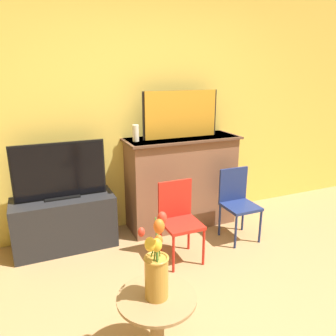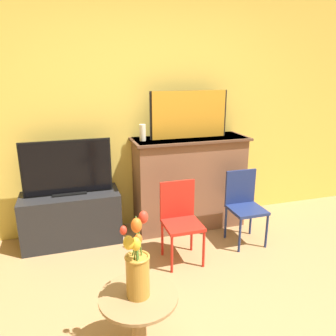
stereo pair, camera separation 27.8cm
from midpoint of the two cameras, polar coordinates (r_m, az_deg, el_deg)
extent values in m
cube|color=#EAC651|center=(3.61, -7.77, 10.48)|extent=(8.00, 0.06, 2.70)
cube|color=brown|center=(3.71, 0.20, -2.47)|extent=(1.21, 0.43, 1.03)
cube|color=brown|center=(3.57, 0.27, 5.12)|extent=(1.27, 0.47, 0.02)
cube|color=black|center=(3.54, -0.05, 9.32)|extent=(0.86, 0.02, 0.50)
cube|color=orange|center=(3.53, 0.02, 9.30)|extent=(0.82, 0.02, 0.50)
cylinder|color=silver|center=(3.39, -8.02, 6.02)|extent=(0.07, 0.07, 0.17)
cube|color=#232326|center=(3.52, -19.72, -8.96)|extent=(0.98, 0.43, 0.53)
cube|color=black|center=(3.42, -20.16, -4.83)|extent=(0.33, 0.12, 0.01)
cube|color=black|center=(3.34, -20.62, -0.48)|extent=(0.87, 0.02, 0.55)
cube|color=black|center=(3.33, -20.61, -0.52)|extent=(0.84, 0.02, 0.52)
cylinder|color=red|center=(2.97, -1.82, -14.88)|extent=(0.02, 0.02, 0.35)
cylinder|color=red|center=(3.07, 3.58, -13.70)|extent=(0.02, 0.02, 0.35)
cylinder|color=red|center=(3.21, -3.83, -12.26)|extent=(0.02, 0.02, 0.35)
cylinder|color=red|center=(3.31, 1.20, -11.30)|extent=(0.02, 0.02, 0.35)
cube|color=red|center=(3.04, -0.22, -9.84)|extent=(0.34, 0.34, 0.03)
cube|color=red|center=(3.10, -1.35, -5.42)|extent=(0.34, 0.02, 0.36)
cylinder|color=navy|center=(3.37, 9.37, -11.03)|extent=(0.02, 0.02, 0.35)
cylinder|color=navy|center=(3.52, 13.58, -9.97)|extent=(0.02, 0.02, 0.35)
cylinder|color=navy|center=(3.60, 6.78, -9.04)|extent=(0.02, 0.02, 0.35)
cylinder|color=navy|center=(3.74, 10.84, -8.15)|extent=(0.02, 0.02, 0.35)
cube|color=navy|center=(3.47, 10.30, -6.66)|extent=(0.34, 0.34, 0.03)
cube|color=navy|center=(3.52, 9.09, -2.84)|extent=(0.34, 0.02, 0.36)
cylinder|color=#99754C|center=(2.22, -5.92, -26.34)|extent=(0.08, 0.08, 0.44)
cylinder|color=#99754C|center=(2.07, -6.12, -21.69)|extent=(0.47, 0.47, 0.02)
cylinder|color=#B78433|center=(1.99, -6.25, -18.59)|extent=(0.14, 0.14, 0.25)
torus|color=#B78433|center=(1.92, -6.37, -15.48)|extent=(0.15, 0.15, 0.02)
cylinder|color=#477A2D|center=(1.89, -6.75, -15.21)|extent=(0.05, 0.05, 0.22)
ellipsoid|color=gold|center=(1.79, -7.73, -13.13)|extent=(0.06, 0.06, 0.08)
cylinder|color=#477A2D|center=(1.89, -6.38, -15.50)|extent=(0.02, 0.04, 0.20)
ellipsoid|color=gold|center=(1.81, -6.49, -13.32)|extent=(0.06, 0.06, 0.08)
cylinder|color=#477A2D|center=(1.89, -5.88, -13.36)|extent=(0.03, 0.02, 0.32)
ellipsoid|color=red|center=(1.83, -5.42, -8.75)|extent=(0.05, 0.05, 0.07)
cylinder|color=#477A2D|center=(1.91, -7.04, -14.48)|extent=(0.05, 0.06, 0.24)
ellipsoid|color=red|center=(1.89, -8.96, -11.08)|extent=(0.04, 0.04, 0.06)
cylinder|color=#477A2D|center=(1.85, -6.37, -13.74)|extent=(0.02, 0.08, 0.33)
ellipsoid|color=orange|center=(1.72, -6.28, -10.18)|extent=(0.06, 0.06, 0.08)
cylinder|color=#477A2D|center=(1.88, -6.14, -15.26)|extent=(0.01, 0.02, 0.22)
ellipsoid|color=orange|center=(1.82, -6.11, -12.51)|extent=(0.04, 0.04, 0.06)
camera|label=1|loc=(0.14, -92.86, -0.85)|focal=35.00mm
camera|label=2|loc=(0.14, 87.14, 0.85)|focal=35.00mm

